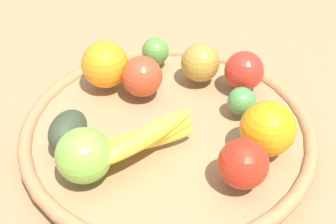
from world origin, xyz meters
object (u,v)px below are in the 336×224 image
Objects in this scene: avocado at (68,130)px; apple_1 at (142,77)px; apple_2 at (244,71)px; apple_0 at (243,164)px; lime_1 at (241,101)px; lime_0 at (155,51)px; banana_bunch at (143,139)px; apple_3 at (200,63)px; orange_0 at (105,65)px; orange_1 at (268,129)px; apple_4 at (84,156)px.

apple_1 reaches higher than avocado.
apple_1 is 1.02× the size of apple_2.
lime_1 is at bearing 88.86° from apple_0.
lime_1 is 0.20m from lime_0.
apple_2 reaches higher than banana_bunch.
apple_1 reaches higher than lime_1.
apple_3 is 0.17m from orange_0.
orange_1 is (0.18, 0.03, 0.01)m from banana_bunch.
apple_3 is at bearing 45.72° from avocado.
orange_1 is at bearing -27.30° from orange_0.
apple_3 is at bearing 128.87° from lime_1.
orange_0 is at bearing 81.91° from avocado.
orange_0 is 1.20× the size of apple_2.
lime_0 is 0.67× the size of avocado.
apple_4 is 0.32m from apple_2.
orange_1 reaches higher than apple_0.
lime_0 is 0.75× the size of apple_2.
orange_1 is at bearing -58.78° from apple_3.
banana_bunch is 3.64× the size of lime_1.
orange_1 is 0.99× the size of orange_0.
apple_1 is at bearing 56.55° from avocado.
lime_0 is (-0.16, 0.13, 0.00)m from lime_1.
apple_2 is at bearing 50.43° from banana_bunch.
lime_0 is 0.32m from apple_0.
lime_1 is at bearing -51.13° from apple_3.
banana_bunch is 0.18m from orange_1.
orange_0 is at bearing 163.45° from apple_1.
apple_0 is (-0.04, -0.07, -0.01)m from orange_1.
orange_0 reaches higher than banana_bunch.
banana_bunch is at bearing 163.39° from apple_0.
apple_2 is (0.00, 0.07, 0.01)m from lime_1.
lime_0 is at bearing 93.07° from banana_bunch.
apple_0 is at bearing -11.07° from avocado.
apple_2 is (0.08, -0.02, -0.00)m from apple_3.
orange_0 is 0.07m from apple_1.
apple_0 is at bearing -16.61° from banana_bunch.
lime_1 is at bearing 37.07° from apple_4.
apple_3 is at bearing 167.12° from apple_2.
apple_2 is at bearing 3.96° from orange_0.
apple_1 is at bearing 131.41° from apple_0.
orange_0 is (-0.23, 0.05, 0.02)m from lime_1.
apple_2 reaches higher than avocado.
orange_1 is at bearing -79.70° from apple_2.
orange_0 is 1.17× the size of apple_1.
apple_3 is at bearing 11.76° from orange_0.
orange_0 is 0.24m from apple_2.
lime_0 is at bearing 78.83° from apple_4.
banana_bunch is 0.09m from apple_4.
apple_0 is at bearing -48.59° from apple_1.
apple_3 is (0.07, 0.20, 0.01)m from banana_bunch.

